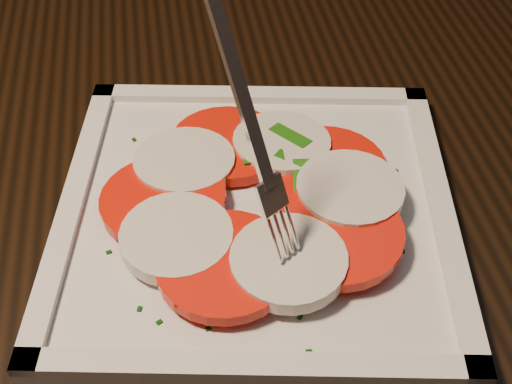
{
  "coord_description": "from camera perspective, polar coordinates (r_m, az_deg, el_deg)",
  "views": [
    {
      "loc": [
        -0.05,
        -0.43,
        1.1
      ],
      "look_at": [
        -0.03,
        -0.1,
        0.78
      ],
      "focal_mm": 50.0,
      "sensor_mm": 36.0,
      "label": 1
    }
  ],
  "objects": [
    {
      "name": "fork",
      "position": [
        0.38,
        -1.25,
        5.75
      ],
      "size": [
        0.06,
        0.07,
        0.15
      ],
      "primitive_type": null,
      "rotation": [
        0.0,
        0.0,
        0.72
      ],
      "color": "white",
      "rests_on": "caprese_salad"
    },
    {
      "name": "plate",
      "position": [
        0.48,
        0.0,
        -1.95
      ],
      "size": [
        0.28,
        0.28,
        0.01
      ],
      "primitive_type": "cube",
      "rotation": [
        0.0,
        0.0,
        -0.07
      ],
      "color": "silver",
      "rests_on": "table"
    },
    {
      "name": "chair",
      "position": [
        1.14,
        1.96,
        14.2
      ],
      "size": [
        0.53,
        0.53,
        0.93
      ],
      "rotation": [
        0.0,
        0.0,
        0.3
      ],
      "color": "black",
      "rests_on": "ground"
    },
    {
      "name": "caprese_salad",
      "position": [
        0.46,
        0.01,
        -0.45
      ],
      "size": [
        0.2,
        0.22,
        0.02
      ],
      "color": "red",
      "rests_on": "plate"
    },
    {
      "name": "table",
      "position": [
        0.53,
        -3.6,
        -14.45
      ],
      "size": [
        1.27,
        0.92,
        0.75
      ],
      "rotation": [
        0.0,
        0.0,
        0.1
      ],
      "color": "black",
      "rests_on": "ground"
    }
  ]
}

